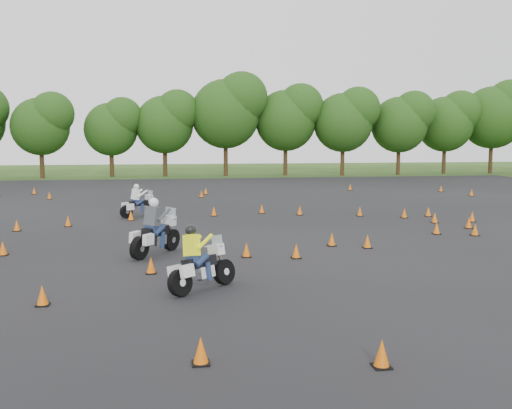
% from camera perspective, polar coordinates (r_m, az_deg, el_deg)
% --- Properties ---
extents(ground, '(140.00, 140.00, 0.00)m').
position_cam_1_polar(ground, '(18.98, 1.94, -4.97)').
color(ground, '#2D5119').
rests_on(ground, ground).
extents(asphalt_pad, '(62.00, 62.00, 0.00)m').
position_cam_1_polar(asphalt_pad, '(24.80, -0.74, -2.22)').
color(asphalt_pad, black).
rests_on(asphalt_pad, ground).
extents(treeline, '(86.86, 32.40, 11.06)m').
position_cam_1_polar(treeline, '(53.81, -3.69, 7.47)').
color(treeline, '#204413').
rests_on(treeline, ground).
extents(traffic_cones, '(35.98, 32.75, 0.45)m').
position_cam_1_polar(traffic_cones, '(24.07, -1.54, -1.95)').
color(traffic_cones, '#E16009').
rests_on(traffic_cones, asphalt_pad).
extents(rider_grey, '(2.05, 2.45, 1.90)m').
position_cam_1_polar(rider_grey, '(18.94, -10.07, -2.15)').
color(rider_grey, '#404448').
rests_on(rider_grey, ground).
extents(rider_yellow, '(2.09, 1.90, 1.67)m').
position_cam_1_polar(rider_yellow, '(14.35, -5.19, -5.32)').
color(rider_yellow, '#F6FF16').
rests_on(rider_yellow, ground).
extents(rider_white, '(2.07, 1.78, 1.62)m').
position_cam_1_polar(rider_white, '(28.43, -11.65, 0.42)').
color(rider_white, white).
rests_on(rider_white, ground).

